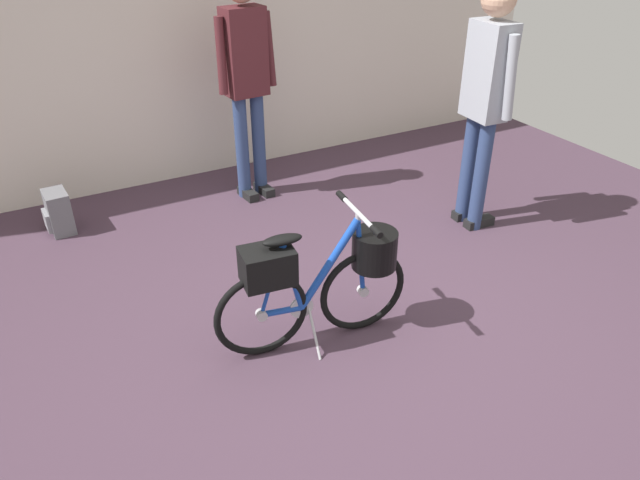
# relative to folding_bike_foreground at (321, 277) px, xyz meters

# --- Properties ---
(ground_plane) EXTENTS (7.38, 7.38, 0.00)m
(ground_plane) POSITION_rel_folding_bike_foreground_xyz_m (0.19, -0.16, -0.43)
(ground_plane) COLOR #473342
(back_wall) EXTENTS (7.38, 0.10, 2.61)m
(back_wall) POSITION_rel_folding_bike_foreground_xyz_m (0.19, 2.71, 0.87)
(back_wall) COLOR silver
(back_wall) RESTS_ON ground_plane
(folding_bike_foreground) EXTENTS (1.16, 0.53, 0.82)m
(folding_bike_foreground) POSITION_rel_folding_bike_foreground_xyz_m (0.00, 0.00, 0.00)
(folding_bike_foreground) COLOR black
(folding_bike_foreground) RESTS_ON ground_plane
(visitor_near_wall) EXTENTS (0.53, 0.30, 1.81)m
(visitor_near_wall) POSITION_rel_folding_bike_foreground_xyz_m (0.42, 2.02, 0.63)
(visitor_near_wall) COLOR navy
(visitor_near_wall) RESTS_ON ground_plane
(visitor_browsing) EXTENTS (0.30, 0.54, 1.81)m
(visitor_browsing) POSITION_rel_folding_bike_foreground_xyz_m (1.71, 0.69, 0.62)
(visitor_browsing) COLOR navy
(visitor_browsing) RESTS_ON ground_plane
(backpack_on_floor) EXTENTS (0.21, 0.26, 0.33)m
(backpack_on_floor) POSITION_rel_folding_bike_foreground_xyz_m (-1.17, 2.10, -0.27)
(backpack_on_floor) COLOR slate
(backpack_on_floor) RESTS_ON ground_plane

